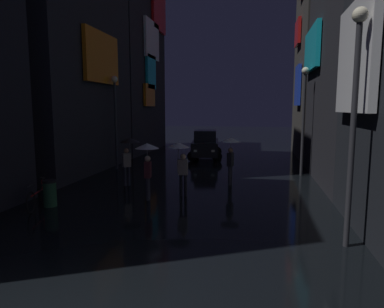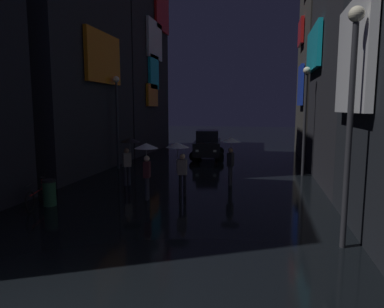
# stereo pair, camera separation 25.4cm
# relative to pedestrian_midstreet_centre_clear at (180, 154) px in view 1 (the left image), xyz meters

# --- Properties ---
(building_left_far) EXTENTS (4.25, 8.37, 14.34)m
(building_left_far) POSITION_rel_pedestrian_midstreet_centre_clear_xyz_m (-7.33, 13.25, 5.52)
(building_left_far) COLOR #232328
(building_left_far) RESTS_ON ground
(building_right_far) EXTENTS (4.25, 7.41, 19.72)m
(building_right_far) POSITION_rel_pedestrian_midstreet_centre_clear_xyz_m (7.63, 12.65, 8.20)
(building_right_far) COLOR #33302D
(building_right_far) RESTS_ON ground
(pedestrian_midstreet_centre_clear) EXTENTS (0.90, 0.90, 2.12)m
(pedestrian_midstreet_centre_clear) POSITION_rel_pedestrian_midstreet_centre_clear_xyz_m (0.00, 0.00, 0.00)
(pedestrian_midstreet_centre_clear) COLOR black
(pedestrian_midstreet_centre_clear) RESTS_ON ground
(pedestrian_midstreet_left_black) EXTENTS (0.90, 0.90, 2.12)m
(pedestrian_midstreet_left_black) POSITION_rel_pedestrian_midstreet_centre_clear_xyz_m (-2.64, 1.43, 0.00)
(pedestrian_midstreet_left_black) COLOR #2D2D38
(pedestrian_midstreet_left_black) RESTS_ON ground
(pedestrian_far_right_clear) EXTENTS (0.90, 0.90, 2.12)m
(pedestrian_far_right_clear) POSITION_rel_pedestrian_midstreet_centre_clear_xyz_m (-1.09, -0.64, 0.00)
(pedestrian_far_right_clear) COLOR #2D2D38
(pedestrian_far_right_clear) RESTS_ON ground
(pedestrian_foreground_right_clear) EXTENTS (0.90, 0.90, 2.12)m
(pedestrian_foreground_right_clear) POSITION_rel_pedestrian_midstreet_centre_clear_xyz_m (1.76, 2.48, 0.00)
(pedestrian_foreground_right_clear) COLOR #2D2D38
(pedestrian_foreground_right_clear) RESTS_ON ground
(bicycle_parked_at_storefront) EXTENTS (0.54, 1.77, 0.96)m
(bicycle_parked_at_storefront) POSITION_rel_pedestrian_midstreet_centre_clear_xyz_m (-4.46, -2.49, -1.28)
(bicycle_parked_at_storefront) COLOR black
(bicycle_parked_at_storefront) RESTS_ON ground
(car_distant) EXTENTS (2.58, 4.30, 1.92)m
(car_distant) POSITION_rel_pedestrian_midstreet_centre_clear_xyz_m (-0.56, 10.20, -0.74)
(car_distant) COLOR black
(car_distant) RESTS_ON ground
(streetlamp_right_near) EXTENTS (0.36, 0.36, 5.70)m
(streetlamp_right_near) POSITION_rel_pedestrian_midstreet_centre_clear_xyz_m (5.15, -3.98, 1.88)
(streetlamp_right_near) COLOR #2D2D33
(streetlamp_right_near) RESTS_ON ground
(streetlamp_left_far) EXTENTS (0.36, 0.36, 5.15)m
(streetlamp_left_far) POSITION_rel_pedestrian_midstreet_centre_clear_xyz_m (-4.85, 5.22, 1.58)
(streetlamp_left_far) COLOR #2D2D33
(streetlamp_left_far) RESTS_ON ground
(streetlamp_right_far) EXTENTS (0.36, 0.36, 5.41)m
(streetlamp_right_far) POSITION_rel_pedestrian_midstreet_centre_clear_xyz_m (5.15, 5.21, 1.72)
(streetlamp_right_far) COLOR #2D2D33
(streetlamp_right_far) RESTS_ON ground
(trash_bin) EXTENTS (0.46, 0.46, 0.93)m
(trash_bin) POSITION_rel_pedestrian_midstreet_centre_clear_xyz_m (-4.15, -2.21, -1.20)
(trash_bin) COLOR #265933
(trash_bin) RESTS_ON ground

